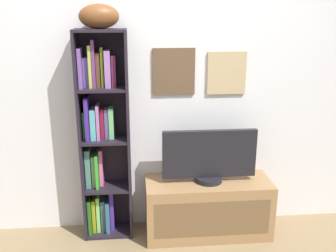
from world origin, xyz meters
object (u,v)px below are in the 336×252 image
object	(u,v)px
bookshelf	(102,139)
television	(209,157)
football	(99,16)
tv_stand	(208,207)

from	to	relation	value
bookshelf	television	size ratio (longest dim) A/B	2.22
bookshelf	football	distance (m)	0.93
football	television	bearing A→B (deg)	-5.50
football	television	xyz separation A→B (m)	(0.82, -0.08, -1.07)
tv_stand	bookshelf	bearing A→B (deg)	172.70
tv_stand	television	bearing A→B (deg)	90.00
tv_stand	football	bearing A→B (deg)	174.42
tv_stand	television	xyz separation A→B (m)	(-0.00, 0.00, 0.45)
bookshelf	football	world-z (taller)	football
football	bookshelf	bearing A→B (deg)	136.70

